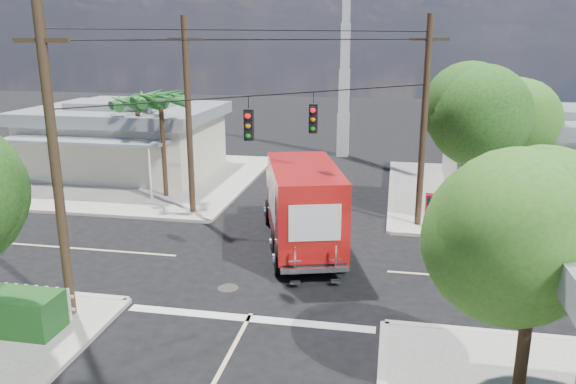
# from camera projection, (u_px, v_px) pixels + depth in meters

# --- Properties ---
(ground) EXTENTS (120.00, 120.00, 0.00)m
(ground) POSITION_uv_depth(u_px,v_px,m) (278.00, 263.00, 20.76)
(ground) COLOR black
(ground) RESTS_ON ground
(sidewalk_ne) EXTENTS (14.12, 14.12, 0.14)m
(sidewalk_ne) POSITION_uv_depth(u_px,v_px,m) (526.00, 197.00, 29.08)
(sidewalk_ne) COLOR gray
(sidewalk_ne) RESTS_ON ground
(sidewalk_nw) EXTENTS (14.12, 14.12, 0.14)m
(sidewalk_nw) POSITION_uv_depth(u_px,v_px,m) (135.00, 178.00, 33.00)
(sidewalk_nw) COLOR gray
(sidewalk_nw) RESTS_ON ground
(road_markings) EXTENTS (32.00, 32.00, 0.01)m
(road_markings) POSITION_uv_depth(u_px,v_px,m) (269.00, 279.00, 19.36)
(road_markings) COLOR beige
(road_markings) RESTS_ON ground
(building_ne) EXTENTS (11.80, 10.20, 4.50)m
(building_ne) POSITION_uv_depth(u_px,v_px,m) (559.00, 152.00, 29.22)
(building_ne) COLOR beige
(building_ne) RESTS_ON sidewalk_ne
(building_nw) EXTENTS (10.80, 10.20, 4.30)m
(building_nw) POSITION_uv_depth(u_px,v_px,m) (127.00, 137.00, 34.13)
(building_nw) COLOR beige
(building_nw) RESTS_ON sidewalk_nw
(radio_tower) EXTENTS (0.80, 0.80, 17.00)m
(radio_tower) POSITION_uv_depth(u_px,v_px,m) (345.00, 74.00, 38.11)
(radio_tower) COLOR silver
(radio_tower) RESTS_ON ground
(tree_ne_front) EXTENTS (4.21, 4.14, 6.66)m
(tree_ne_front) POSITION_uv_depth(u_px,v_px,m) (470.00, 115.00, 24.59)
(tree_ne_front) COLOR #422D1C
(tree_ne_front) RESTS_ON sidewalk_ne
(tree_ne_back) EXTENTS (3.77, 3.66, 5.82)m
(tree_ne_back) POSITION_uv_depth(u_px,v_px,m) (520.00, 123.00, 26.36)
(tree_ne_back) COLOR #422D1C
(tree_ne_back) RESTS_ON sidewalk_ne
(tree_se) EXTENTS (3.67, 3.54, 5.62)m
(tree_se) POSITION_uv_depth(u_px,v_px,m) (538.00, 240.00, 11.56)
(tree_se) COLOR #422D1C
(tree_se) RESTS_ON sidewalk_se
(palm_nw_front) EXTENTS (3.01, 3.08, 5.59)m
(palm_nw_front) POSITION_uv_depth(u_px,v_px,m) (161.00, 101.00, 27.87)
(palm_nw_front) COLOR #422D1C
(palm_nw_front) RESTS_ON sidewalk_nw
(palm_nw_back) EXTENTS (3.01, 3.08, 5.19)m
(palm_nw_back) POSITION_uv_depth(u_px,v_px,m) (137.00, 104.00, 29.75)
(palm_nw_back) COLOR #422D1C
(palm_nw_back) RESTS_ON sidewalk_nw
(utility_poles) EXTENTS (12.00, 10.68, 9.00)m
(utility_poles) POSITION_uv_depth(u_px,v_px,m) (245.00, 130.00, 21.32)
(utility_poles) COLOR #473321
(utility_poles) RESTS_ON ground
(vending_boxes) EXTENTS (1.90, 0.50, 1.10)m
(vending_boxes) POSITION_uv_depth(u_px,v_px,m) (447.00, 207.00, 25.28)
(vending_boxes) COLOR #A40A13
(vending_boxes) RESTS_ON sidewalk_ne
(delivery_truck) EXTENTS (4.42, 8.21, 3.41)m
(delivery_truck) POSITION_uv_depth(u_px,v_px,m) (302.00, 204.00, 22.09)
(delivery_truck) COLOR black
(delivery_truck) RESTS_ON ground
(parked_car) EXTENTS (5.89, 3.10, 1.58)m
(parked_car) POSITION_uv_depth(u_px,v_px,m) (563.00, 249.00, 20.04)
(parked_car) COLOR silver
(parked_car) RESTS_ON ground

